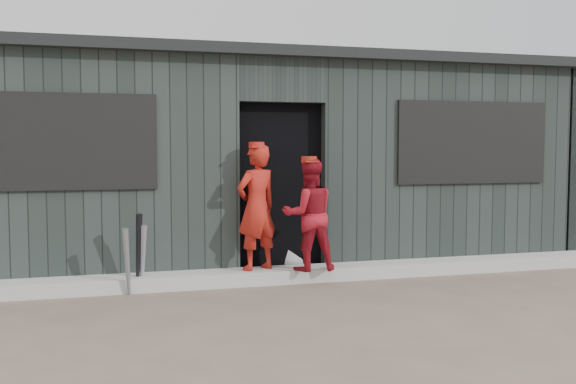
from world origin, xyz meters
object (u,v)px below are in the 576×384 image
object	(u,v)px
bat_left	(143,258)
dugout	(254,162)
player_red_left	(257,207)
player_red_right	(309,215)
player_grey_back	(288,224)
bat_mid	(127,262)
bat_right	(138,253)

from	to	relation	value
bat_left	dugout	world-z (taller)	dugout
bat_left	player_red_left	size ratio (longest dim) A/B	0.52
player_red_left	player_red_right	size ratio (longest dim) A/B	1.13
player_grey_back	dugout	world-z (taller)	dugout
bat_left	bat_mid	bearing A→B (deg)	-133.02
player_red_right	bat_right	bearing A→B (deg)	-1.33
player_red_left	bat_left	bearing A→B (deg)	-19.81
bat_left	bat_right	xyz separation A→B (m)	(-0.04, -0.01, 0.06)
player_red_right	dugout	distance (m)	1.95
bat_left	bat_mid	size ratio (longest dim) A/B	1.03
bat_mid	dugout	distance (m)	2.77
player_red_left	player_grey_back	size ratio (longest dim) A/B	1.19
player_red_right	player_grey_back	world-z (taller)	player_red_right
dugout	bat_left	bearing A→B (deg)	-131.67
bat_mid	player_grey_back	world-z (taller)	player_grey_back
bat_right	bat_left	bearing A→B (deg)	16.62
bat_right	player_red_right	bearing A→B (deg)	-2.58
player_red_right	bat_left	bearing A→B (deg)	-1.82
player_red_left	player_grey_back	xyz separation A→B (m)	(0.48, 0.47, -0.26)
player_red_right	dugout	bearing A→B (deg)	-82.92
player_red_left	dugout	size ratio (longest dim) A/B	0.17
player_grey_back	dugout	size ratio (longest dim) A/B	0.14
player_red_left	bat_mid	bearing A→B (deg)	-13.33
player_red_right	bat_mid	bearing A→B (deg)	3.57
player_red_left	player_red_right	distance (m)	0.58
bat_mid	bat_right	xyz separation A→B (m)	(0.12, 0.16, 0.06)
bat_mid	player_red_right	xyz separation A→B (m)	(1.93, 0.08, 0.41)
dugout	bat_right	bearing A→B (deg)	-132.25
bat_left	player_grey_back	world-z (taller)	player_grey_back
bat_right	player_grey_back	distance (m)	1.86
player_red_left	player_grey_back	distance (m)	0.72
player_grey_back	player_red_right	bearing A→B (deg)	107.50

